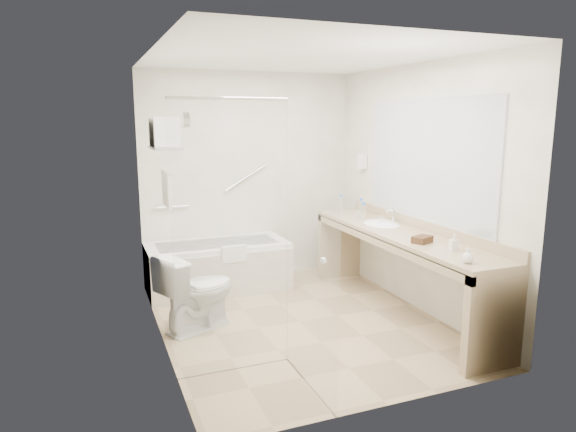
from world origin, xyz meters
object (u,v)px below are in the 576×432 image
object	(u,v)px
vanity_counter	(400,252)
amenity_basket	(422,239)
water_bottle_left	(361,208)
bathtub	(218,266)
toilet	(197,291)

from	to	relation	value
vanity_counter	amenity_basket	distance (m)	0.53
water_bottle_left	bathtub	bearing A→B (deg)	160.02
vanity_counter	bathtub	bearing A→B (deg)	137.65
bathtub	vanity_counter	world-z (taller)	vanity_counter
amenity_basket	water_bottle_left	size ratio (longest dim) A/B	0.86
water_bottle_left	toilet	bearing A→B (deg)	-166.58
bathtub	amenity_basket	bearing A→B (deg)	-52.00
amenity_basket	vanity_counter	bearing A→B (deg)	80.40
water_bottle_left	vanity_counter	bearing A→B (deg)	-91.10
vanity_counter	toilet	size ratio (longest dim) A/B	3.61
toilet	water_bottle_left	bearing A→B (deg)	-101.40
water_bottle_left	amenity_basket	bearing A→B (deg)	-94.17
bathtub	amenity_basket	world-z (taller)	amenity_basket
bathtub	vanity_counter	bearing A→B (deg)	-42.35
vanity_counter	water_bottle_left	xyz separation A→B (m)	(0.02, 0.83, 0.31)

